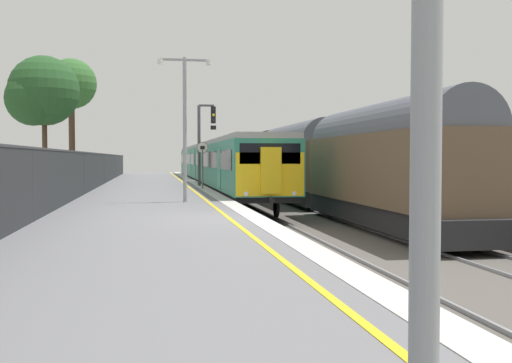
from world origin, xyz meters
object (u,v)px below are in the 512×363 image
object	(u,v)px
speed_limit_sign	(203,159)
signal_gantry	(204,135)
platform_lamp_mid	(185,116)
background_tree_left	(41,93)
commuter_train_at_platform	(214,163)
freight_train_adjacent_track	(274,160)
background_tree_centre	(69,86)

from	to	relation	value
speed_limit_sign	signal_gantry	bearing A→B (deg)	84.10
platform_lamp_mid	background_tree_left	world-z (taller)	background_tree_left
commuter_train_at_platform	freight_train_adjacent_track	size ratio (longest dim) A/B	0.78
freight_train_adjacent_track	background_tree_centre	size ratio (longest dim) A/B	6.41
speed_limit_sign	freight_train_adjacent_track	bearing A→B (deg)	59.14
platform_lamp_mid	background_tree_centre	xyz separation A→B (m)	(-6.90, 21.27, 3.48)
signal_gantry	platform_lamp_mid	bearing A→B (deg)	-97.88
commuter_train_at_platform	background_tree_left	distance (m)	13.84
speed_limit_sign	platform_lamp_mid	distance (m)	9.74
commuter_train_at_platform	freight_train_adjacent_track	bearing A→B (deg)	-27.42
background_tree_centre	signal_gantry	bearing A→B (deg)	-42.91
background_tree_left	commuter_train_at_platform	bearing A→B (deg)	35.18
speed_limit_sign	background_tree_left	xyz separation A→B (m)	(-8.95, 4.25, 3.77)
freight_train_adjacent_track	background_tree_left	bearing A→B (deg)	-159.50
commuter_train_at_platform	speed_limit_sign	bearing A→B (deg)	-98.84
background_tree_centre	speed_limit_sign	bearing A→B (deg)	-54.67
freight_train_adjacent_track	platform_lamp_mid	distance (m)	20.69
freight_train_adjacent_track	commuter_train_at_platform	bearing A→B (deg)	152.58
speed_limit_sign	background_tree_centre	size ratio (longest dim) A/B	0.29
signal_gantry	speed_limit_sign	xyz separation A→B (m)	(-0.38, -3.66, -1.42)
background_tree_left	background_tree_centre	world-z (taller)	background_tree_centre
speed_limit_sign	background_tree_centre	world-z (taller)	background_tree_centre
background_tree_centre	freight_train_adjacent_track	bearing A→B (deg)	-7.95
signal_gantry	background_tree_centre	xyz separation A→B (m)	(-8.72, 8.11, 3.67)
commuter_train_at_platform	signal_gantry	size ratio (longest dim) A/B	8.91
freight_train_adjacent_track	background_tree_left	size ratio (longest dim) A/B	7.31
freight_train_adjacent_track	signal_gantry	world-z (taller)	signal_gantry
freight_train_adjacent_track	speed_limit_sign	xyz separation A→B (m)	(-5.85, -9.79, 0.08)
signal_gantry	freight_train_adjacent_track	bearing A→B (deg)	48.23
commuter_train_at_platform	speed_limit_sign	xyz separation A→B (m)	(-1.85, -11.87, 0.34)
background_tree_left	background_tree_centre	distance (m)	7.66
platform_lamp_mid	freight_train_adjacent_track	bearing A→B (deg)	69.29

